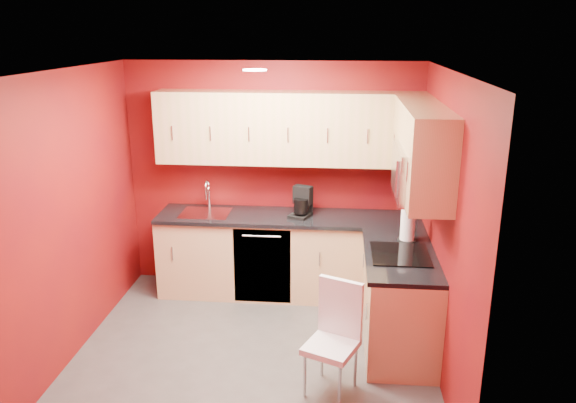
% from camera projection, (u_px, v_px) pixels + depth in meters
% --- Properties ---
extents(floor, '(3.20, 3.20, 0.00)m').
position_uv_depth(floor, '(255.00, 350.00, 5.13)').
color(floor, '#4B4846').
rests_on(floor, ground).
extents(ceiling, '(3.20, 3.20, 0.00)m').
position_uv_depth(ceiling, '(249.00, 71.00, 4.39)').
color(ceiling, white).
rests_on(ceiling, wall_back).
extents(wall_back, '(3.20, 0.00, 3.20)m').
position_uv_depth(wall_back, '(273.00, 177.00, 6.19)').
color(wall_back, maroon).
rests_on(wall_back, floor).
extents(wall_front, '(3.20, 0.00, 3.20)m').
position_uv_depth(wall_front, '(213.00, 304.00, 3.33)').
color(wall_front, maroon).
rests_on(wall_front, floor).
extents(wall_left, '(0.00, 3.00, 3.00)m').
position_uv_depth(wall_left, '(71.00, 216.00, 4.90)').
color(wall_left, maroon).
rests_on(wall_left, floor).
extents(wall_right, '(0.00, 3.00, 3.00)m').
position_uv_depth(wall_right, '(444.00, 227.00, 4.62)').
color(wall_right, maroon).
rests_on(wall_right, floor).
extents(base_cabinets_back, '(2.80, 0.60, 0.87)m').
position_uv_depth(base_cabinets_back, '(289.00, 256.00, 6.13)').
color(base_cabinets_back, tan).
rests_on(base_cabinets_back, floor).
extents(base_cabinets_right, '(0.60, 1.30, 0.87)m').
position_uv_depth(base_cabinets_right, '(399.00, 301.00, 5.12)').
color(base_cabinets_right, tan).
rests_on(base_cabinets_right, floor).
extents(countertop_back, '(2.80, 0.63, 0.04)m').
position_uv_depth(countertop_back, '(288.00, 217.00, 5.98)').
color(countertop_back, black).
rests_on(countertop_back, base_cabinets_back).
extents(countertop_right, '(0.63, 1.27, 0.04)m').
position_uv_depth(countertop_right, '(400.00, 255.00, 4.98)').
color(countertop_right, black).
rests_on(countertop_right, base_cabinets_right).
extents(upper_cabinets_back, '(2.80, 0.35, 0.75)m').
position_uv_depth(upper_cabinets_back, '(290.00, 128.00, 5.83)').
color(upper_cabinets_back, tan).
rests_on(upper_cabinets_back, wall_back).
extents(upper_cabinets_right, '(0.35, 1.55, 0.75)m').
position_uv_depth(upper_cabinets_right, '(421.00, 140.00, 4.87)').
color(upper_cabinets_right, tan).
rests_on(upper_cabinets_right, wall_right).
extents(microwave, '(0.42, 0.76, 0.42)m').
position_uv_depth(microwave, '(419.00, 172.00, 4.71)').
color(microwave, silver).
rests_on(microwave, upper_cabinets_right).
extents(cooktop, '(0.50, 0.55, 0.01)m').
position_uv_depth(cooktop, '(400.00, 254.00, 4.94)').
color(cooktop, black).
rests_on(cooktop, countertop_right).
extents(sink, '(0.52, 0.42, 0.35)m').
position_uv_depth(sink, '(206.00, 210.00, 6.06)').
color(sink, silver).
rests_on(sink, countertop_back).
extents(dishwasher_front, '(0.60, 0.02, 0.82)m').
position_uv_depth(dishwasher_front, '(262.00, 266.00, 5.87)').
color(dishwasher_front, black).
rests_on(dishwasher_front, base_cabinets_back).
extents(downlight, '(0.20, 0.20, 0.01)m').
position_uv_depth(downlight, '(255.00, 70.00, 4.68)').
color(downlight, white).
rests_on(downlight, ceiling).
extents(coffee_maker, '(0.27, 0.31, 0.32)m').
position_uv_depth(coffee_maker, '(300.00, 202.00, 5.88)').
color(coffee_maker, black).
rests_on(coffee_maker, countertop_back).
extents(napkin_holder, '(0.15, 0.15, 0.13)m').
position_uv_depth(napkin_holder, '(306.00, 208.00, 6.02)').
color(napkin_holder, black).
rests_on(napkin_holder, countertop_back).
extents(paper_towel, '(0.20, 0.20, 0.31)m').
position_uv_depth(paper_towel, '(408.00, 225.00, 5.23)').
color(paper_towel, white).
rests_on(paper_towel, countertop_right).
extents(dining_chair, '(0.50, 0.50, 0.92)m').
position_uv_depth(dining_chair, '(331.00, 341.00, 4.42)').
color(dining_chair, silver).
rests_on(dining_chair, floor).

